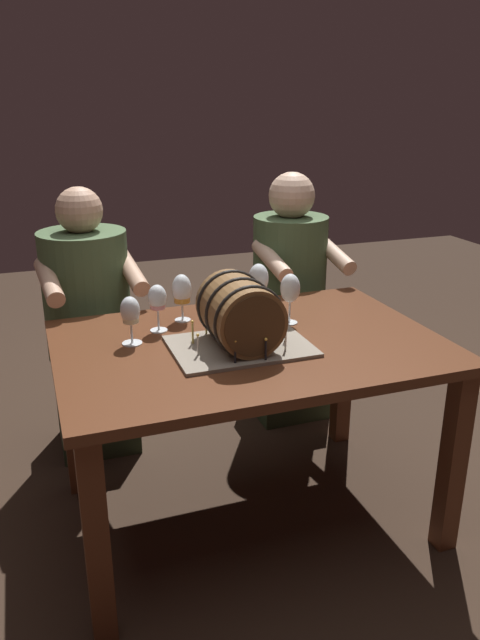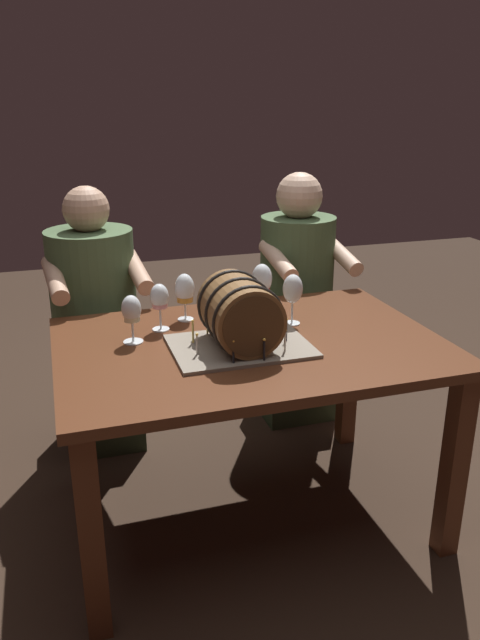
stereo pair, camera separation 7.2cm
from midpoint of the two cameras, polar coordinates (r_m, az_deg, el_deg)
ground_plane at (r=2.49m, az=1.71°, el=-17.63°), size 8.00×8.00×0.00m
dining_table at (r=2.17m, az=1.88°, el=-4.59°), size 1.32×0.90×0.72m
barrel_cake at (r=2.03m, az=1.01°, el=0.37°), size 0.46×0.33×0.25m
wine_glass_amber at (r=2.30m, az=-4.28°, el=2.75°), size 0.07×0.07×0.18m
wine_glass_rose at (r=2.20m, az=-6.57°, el=1.98°), size 0.07×0.07×0.17m
wine_glass_red at (r=2.35m, az=2.92°, el=3.63°), size 0.08×0.08×0.20m
wine_glass_empty at (r=2.26m, az=5.84°, el=2.80°), size 0.07×0.07×0.19m
wine_glass_white at (r=2.10m, az=-9.11°, el=0.78°), size 0.07×0.07×0.17m
person_seated_left at (r=2.76m, az=-12.49°, el=-0.77°), size 0.43×0.51×1.18m
person_seated_right at (r=2.98m, az=5.92°, el=1.21°), size 0.40×0.48×1.20m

